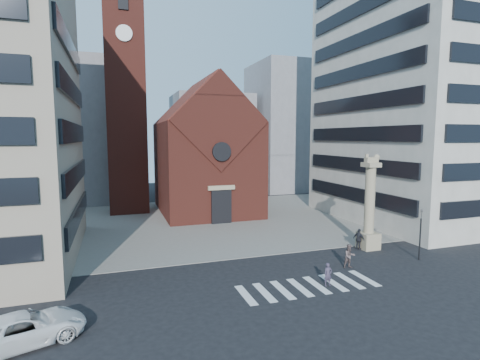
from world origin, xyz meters
name	(u,v)px	position (x,y,z in m)	size (l,w,h in m)	color
ground	(282,272)	(0.00, 0.00, 0.00)	(120.00, 120.00, 0.00)	black
piazza	(217,220)	(0.00, 19.00, 0.03)	(46.00, 30.00, 0.05)	gray
zebra_crossing	(308,286)	(0.55, -3.00, 0.01)	(10.20, 3.20, 0.01)	white
church	(205,153)	(0.00, 25.04, 7.98)	(12.00, 16.65, 18.00)	maroon
campanile	(125,95)	(-10.00, 28.00, 15.74)	(5.50, 5.50, 31.20)	maroon
building_right	(422,89)	(24.00, 12.00, 16.00)	(18.00, 22.00, 32.00)	beige
bg_block_left	(57,132)	(-20.00, 40.00, 11.00)	(16.00, 14.00, 22.00)	gray
bg_block_mid	(211,143)	(6.00, 45.00, 9.00)	(14.00, 12.00, 18.00)	gray
bg_block_right	(294,128)	(22.00, 42.00, 12.00)	(16.00, 14.00, 24.00)	gray
lion_column	(369,211)	(10.01, 3.00, 3.46)	(1.63, 1.60, 8.68)	tan
traffic_light	(420,233)	(12.00, -1.00, 2.29)	(0.13, 0.16, 4.30)	black
white_car	(24,329)	(-16.23, -4.95, 0.79)	(2.61, 5.67, 1.58)	white
pedestrian_0	(328,274)	(1.87, -3.33, 0.80)	(0.58, 0.38, 1.59)	#3D3449
pedestrian_1	(350,256)	(5.34, -0.81, 0.95)	(0.92, 0.72, 1.89)	#5F4E4C
pedestrian_2	(359,239)	(9.00, 3.00, 0.96)	(1.13, 0.47, 1.93)	#25262C
scooter_0	(171,220)	(-5.64, 18.45, 0.56)	(0.68, 1.96, 1.03)	black
scooter_1	(186,218)	(-3.89, 18.45, 0.62)	(0.54, 1.90, 1.14)	black
scooter_2	(201,217)	(-2.13, 18.45, 0.56)	(0.68, 1.96, 1.03)	black
scooter_3	(215,216)	(-0.38, 18.45, 0.62)	(0.54, 1.90, 1.14)	black
scooter_4	(229,216)	(1.38, 18.45, 0.56)	(0.68, 1.96, 1.03)	black
scooter_5	(242,214)	(3.13, 18.45, 0.62)	(0.54, 1.90, 1.14)	black
scooter_6	(255,214)	(4.89, 18.45, 0.56)	(0.68, 1.96, 1.03)	black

